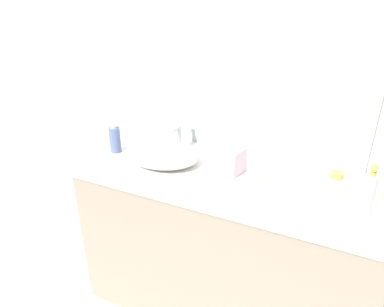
% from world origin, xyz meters
% --- Properties ---
extents(bathroom_wall_rear, '(6.00, 0.06, 2.60)m').
position_xyz_m(bathroom_wall_rear, '(0.00, 0.73, 1.30)').
color(bathroom_wall_rear, silver).
rests_on(bathroom_wall_rear, ground).
extents(vanity_counter, '(1.50, 0.59, 0.88)m').
position_xyz_m(vanity_counter, '(-0.05, 0.40, 0.44)').
color(vanity_counter, gray).
rests_on(vanity_counter, ground).
extents(wall_mirror_panel, '(1.22, 0.01, 1.25)m').
position_xyz_m(wall_mirror_panel, '(-0.05, 0.69, 1.50)').
color(wall_mirror_panel, '#B2BCC6').
rests_on(wall_mirror_panel, vanity_counter).
extents(sink_basin, '(0.40, 0.32, 0.08)m').
position_xyz_m(sink_basin, '(-0.39, 0.38, 0.92)').
color(sink_basin, silver).
rests_on(sink_basin, vanity_counter).
extents(faucet, '(0.03, 0.14, 0.17)m').
position_xyz_m(faucet, '(-0.39, 0.55, 0.97)').
color(faucet, silver).
rests_on(faucet, vanity_counter).
extents(soap_dispenser, '(0.05, 0.05, 0.22)m').
position_xyz_m(soap_dispenser, '(0.56, 0.31, 0.97)').
color(soap_dispenser, '#C7AECC').
rests_on(soap_dispenser, vanity_counter).
extents(lotion_bottle, '(0.07, 0.07, 0.15)m').
position_xyz_m(lotion_bottle, '(0.44, 0.33, 0.95)').
color(lotion_bottle, white).
rests_on(lotion_bottle, vanity_counter).
extents(perfume_bottle, '(0.06, 0.06, 0.15)m').
position_xyz_m(perfume_bottle, '(-0.69, 0.37, 0.95)').
color(perfume_bottle, '#56679C').
rests_on(perfume_bottle, vanity_counter).
extents(tissue_box, '(0.15, 0.15, 0.16)m').
position_xyz_m(tissue_box, '(-0.04, 0.42, 0.95)').
color(tissue_box, silver).
rests_on(tissue_box, vanity_counter).
extents(candle_jar, '(0.06, 0.06, 0.04)m').
position_xyz_m(candle_jar, '(0.13, 0.36, 0.90)').
color(candle_jar, beige).
rests_on(candle_jar, vanity_counter).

